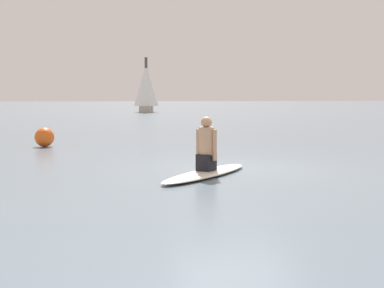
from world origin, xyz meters
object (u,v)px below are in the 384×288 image
(surfboard, at_px, (206,173))
(person_paddler, at_px, (206,146))
(sailboat_far_left, at_px, (146,87))
(buoy_marker, at_px, (44,137))

(surfboard, relative_size, person_paddler, 2.79)
(person_paddler, distance_m, sailboat_far_left, 41.68)
(surfboard, xyz_separation_m, buoy_marker, (-3.19, 6.61, 0.24))
(surfboard, height_order, person_paddler, person_paddler)
(surfboard, height_order, sailboat_far_left, sailboat_far_left)
(surfboard, bearing_deg, sailboat_far_left, -141.15)
(person_paddler, bearing_deg, sailboat_far_left, -141.15)
(surfboard, distance_m, person_paddler, 0.52)
(person_paddler, relative_size, sailboat_far_left, 0.18)
(sailboat_far_left, xyz_separation_m, buoy_marker, (-8.84, -34.63, -2.34))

